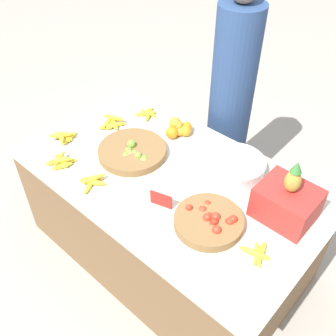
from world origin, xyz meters
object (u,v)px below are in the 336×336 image
(metal_bowl, at_px, (236,166))
(price_sign, at_px, (161,200))
(vendor_person, at_px, (230,107))
(produce_crate, at_px, (287,202))
(lime_bowl, at_px, (133,152))
(tomato_basket, at_px, (209,221))

(metal_bowl, bearing_deg, price_sign, -105.56)
(vendor_person, bearing_deg, produce_crate, -38.28)
(lime_bowl, xyz_separation_m, metal_bowl, (0.57, 0.31, 0.02))
(lime_bowl, bearing_deg, price_sign, -24.70)
(price_sign, bearing_deg, tomato_basket, -2.97)
(produce_crate, bearing_deg, lime_bowl, -168.82)
(price_sign, height_order, vendor_person, vendor_person)
(tomato_basket, bearing_deg, lime_bowl, 169.76)
(lime_bowl, bearing_deg, produce_crate, 11.18)
(produce_crate, bearing_deg, vendor_person, 141.72)
(produce_crate, xyz_separation_m, vendor_person, (-0.79, 0.63, -0.07))
(price_sign, bearing_deg, metal_bowl, 57.44)
(lime_bowl, bearing_deg, tomato_basket, -10.24)
(tomato_basket, bearing_deg, produce_crate, 51.22)
(vendor_person, bearing_deg, tomato_basket, -60.25)
(tomato_basket, height_order, price_sign, price_sign)
(metal_bowl, relative_size, price_sign, 2.76)
(lime_bowl, distance_m, metal_bowl, 0.65)
(tomato_basket, height_order, metal_bowl, metal_bowl)
(lime_bowl, xyz_separation_m, produce_crate, (0.96, 0.19, 0.08))
(price_sign, height_order, produce_crate, produce_crate)
(metal_bowl, distance_m, vendor_person, 0.65)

